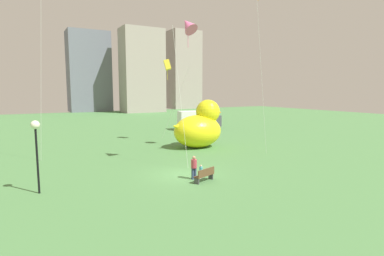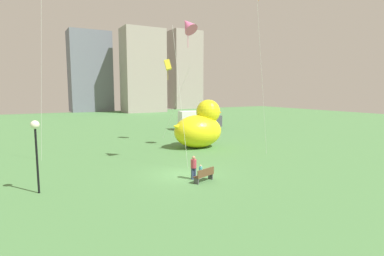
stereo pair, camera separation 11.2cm
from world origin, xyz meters
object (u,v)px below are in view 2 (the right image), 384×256
at_px(giant_inflatable_duck, 200,127).
at_px(kite_yellow, 168,65).
at_px(lamppost, 36,136).
at_px(park_bench, 205,175).
at_px(box_truck, 199,120).
at_px(person_child, 201,171).
at_px(kite_pink, 188,25).
at_px(person_adult, 194,166).

bearing_deg(giant_inflatable_duck, kite_yellow, 106.05).
bearing_deg(giant_inflatable_duck, lamppost, -152.98).
bearing_deg(park_bench, box_truck, 60.30).
relative_size(person_child, giant_inflatable_duck, 0.16).
height_order(person_child, kite_pink, kite_pink).
bearing_deg(person_adult, park_bench, -68.86).
height_order(box_truck, kite_pink, kite_pink).
bearing_deg(box_truck, person_child, -120.22).
xyz_separation_m(person_child, box_truck, (13.27, 22.78, 0.93)).
height_order(park_bench, person_adult, person_adult).
distance_m(person_adult, kite_pink, 10.90).
distance_m(park_bench, person_adult, 1.01).
xyz_separation_m(park_bench, lamppost, (-9.66, 2.82, 2.91)).
height_order(giant_inflatable_duck, box_truck, giant_inflatable_duck).
bearing_deg(giant_inflatable_duck, kite_pink, -127.58).
height_order(park_bench, person_child, person_child).
height_order(box_truck, kite_yellow, kite_yellow).
bearing_deg(kite_pink, lamppost, -170.23).
distance_m(lamppost, box_truck, 31.12).
relative_size(park_bench, person_child, 1.79).
xyz_separation_m(lamppost, kite_yellow, (14.31, 12.81, 5.42)).
distance_m(person_child, giant_inflatable_duck, 11.72).
distance_m(park_bench, box_truck, 27.15).
xyz_separation_m(box_truck, kite_pink, (-12.11, -18.86, 9.50)).
relative_size(box_truck, kite_pink, 0.57).
bearing_deg(box_truck, person_adult, -121.25).
bearing_deg(person_child, giant_inflatable_duck, 59.70).
bearing_deg(lamppost, park_bench, -16.26).
xyz_separation_m(person_adult, person_child, (0.51, -0.07, -0.36)).
distance_m(park_bench, kite_pink, 11.56).
xyz_separation_m(giant_inflatable_duck, kite_yellow, (-1.38, 4.81, 6.67)).
height_order(giant_inflatable_duck, lamppost, giant_inflatable_duck).
height_order(person_child, giant_inflatable_duck, giant_inflatable_duck).
distance_m(lamppost, kite_yellow, 19.96).
bearing_deg(kite_pink, person_child, -106.45).
bearing_deg(lamppost, person_child, -11.62).
bearing_deg(person_adult, box_truck, 58.75).
xyz_separation_m(person_child, kite_pink, (1.16, 3.91, 10.43)).
distance_m(person_adult, lamppost, 9.85).
xyz_separation_m(lamppost, kite_pink, (10.99, 1.89, 7.57)).
xyz_separation_m(person_child, lamppost, (-9.83, 2.02, 2.86)).
distance_m(box_truck, kite_yellow, 13.94).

